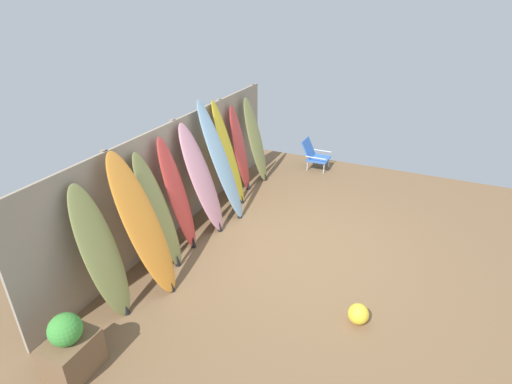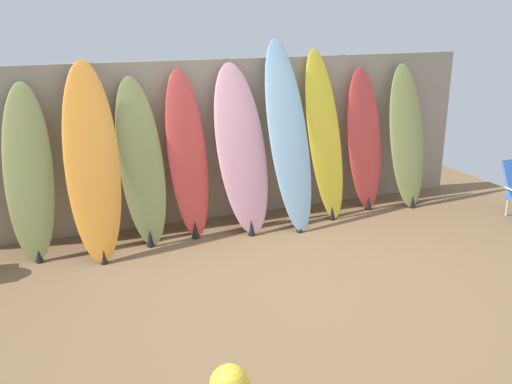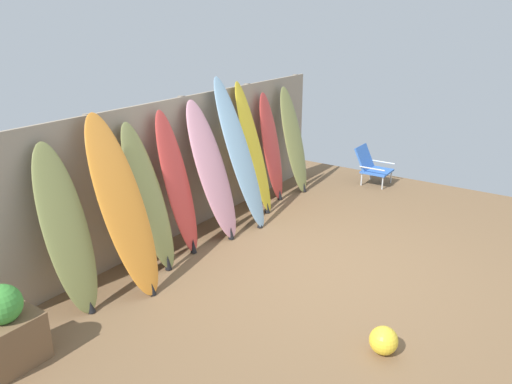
{
  "view_description": "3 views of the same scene",
  "coord_description": "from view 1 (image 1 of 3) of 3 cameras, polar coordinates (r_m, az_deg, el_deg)",
  "views": [
    {
      "loc": [
        -4.85,
        -1.54,
        3.52
      ],
      "look_at": [
        -0.41,
        0.46,
        1.08
      ],
      "focal_mm": 28.0,
      "sensor_mm": 36.0,
      "label": 1
    },
    {
      "loc": [
        -2.04,
        -3.98,
        2.31
      ],
      "look_at": [
        -0.2,
        0.64,
        0.71
      ],
      "focal_mm": 40.0,
      "sensor_mm": 36.0,
      "label": 2
    },
    {
      "loc": [
        -4.7,
        -2.3,
        2.78
      ],
      "look_at": [
        -0.14,
        0.81,
        0.8
      ],
      "focal_mm": 35.0,
      "sensor_mm": 36.0,
      "label": 3
    }
  ],
  "objects": [
    {
      "name": "ground",
      "position": [
        6.18,
        5.52,
        -8.28
      ],
      "size": [
        7.68,
        7.68,
        0.0
      ],
      "primitive_type": "plane",
      "color": "brown"
    },
    {
      "name": "fence_back",
      "position": [
        6.55,
        -10.92,
        2.48
      ],
      "size": [
        6.08,
        0.11,
        1.8
      ],
      "color": "gray",
      "rests_on": "ground"
    },
    {
      "name": "surfboard_olive_0",
      "position": [
        4.99,
        -21.27,
        -8.18
      ],
      "size": [
        0.5,
        0.59,
        1.67
      ],
      "color": "olive",
      "rests_on": "ground"
    },
    {
      "name": "surfboard_orange_1",
      "position": [
        5.18,
        -15.85,
        -4.63
      ],
      "size": [
        0.55,
        0.82,
        1.87
      ],
      "color": "orange",
      "rests_on": "ground"
    },
    {
      "name": "surfboard_olive_2",
      "position": [
        5.64,
        -13.75,
        -2.82
      ],
      "size": [
        0.53,
        0.62,
        1.68
      ],
      "color": "olive",
      "rests_on": "ground"
    },
    {
      "name": "surfboard_red_3",
      "position": [
        5.97,
        -11.13,
        -0.46
      ],
      "size": [
        0.47,
        0.54,
        1.74
      ],
      "color": "#D13D38",
      "rests_on": "ground"
    },
    {
      "name": "surfboard_pink_4",
      "position": [
        6.35,
        -7.72,
        1.79
      ],
      "size": [
        0.63,
        0.73,
        1.79
      ],
      "color": "pink",
      "rests_on": "ground"
    },
    {
      "name": "surfboard_skyblue_5",
      "position": [
        6.69,
        -5.03,
        4.3
      ],
      "size": [
        0.49,
        0.8,
        2.02
      ],
      "color": "#8CB7D6",
      "rests_on": "ground"
    },
    {
      "name": "surfboard_yellow_6",
      "position": [
        7.19,
        -3.91,
        5.39
      ],
      "size": [
        0.5,
        0.64,
        1.9
      ],
      "color": "yellow",
      "rests_on": "ground"
    },
    {
      "name": "surfboard_red_7",
      "position": [
        7.73,
        -2.29,
        6.12
      ],
      "size": [
        0.51,
        0.44,
        1.67
      ],
      "color": "#D13D38",
      "rests_on": "ground"
    },
    {
      "name": "surfboard_olive_8",
      "position": [
        8.15,
        -0.05,
        7.31
      ],
      "size": [
        0.49,
        0.56,
        1.7
      ],
      "color": "olive",
      "rests_on": "ground"
    },
    {
      "name": "beach_chair",
      "position": [
        8.96,
        8.29,
        5.36
      ],
      "size": [
        0.5,
        0.57,
        0.64
      ],
      "rotation": [
        0.0,
        0.0,
        -0.4
      ],
      "color": "silver",
      "rests_on": "ground"
    },
    {
      "name": "planter_box",
      "position": [
        4.69,
        -24.97,
        -19.62
      ],
      "size": [
        0.51,
        0.4,
        0.74
      ],
      "color": "brown",
      "rests_on": "ground"
    },
    {
      "name": "beach_ball",
      "position": [
        5.07,
        14.42,
        -16.51
      ],
      "size": [
        0.25,
        0.25,
        0.25
      ],
      "primitive_type": "sphere",
      "color": "yellow",
      "rests_on": "ground"
    }
  ]
}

